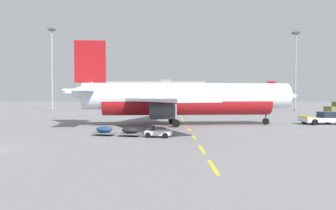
% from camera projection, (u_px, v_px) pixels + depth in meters
% --- Properties ---
extents(ground, '(400.00, 400.00, 0.00)m').
position_uv_depth(ground, '(287.00, 117.00, 63.39)').
color(ground, slate).
extents(apron_paint_markings, '(8.00, 95.92, 0.01)m').
position_uv_depth(apron_paint_markings, '(181.00, 118.00, 61.75)').
color(apron_paint_markings, yellow).
rests_on(apron_paint_markings, ground).
extents(airliner_foreground, '(34.82, 34.52, 12.20)m').
position_uv_depth(airliner_foreground, '(183.00, 98.00, 45.02)').
color(airliner_foreground, silver).
rests_on(airliner_foreground, ground).
extents(pushback_tug, '(6.27, 3.70, 2.08)m').
position_uv_depth(pushback_tug, '(322.00, 118.00, 46.89)').
color(pushback_tug, silver).
rests_on(pushback_tug, ground).
extents(airliner_mid_left, '(30.42, 29.72, 10.74)m').
position_uv_depth(airliner_mid_left, '(245.00, 98.00, 125.78)').
color(airliner_mid_left, silver).
rests_on(airliner_mid_left, ground).
extents(baggage_train, '(8.70, 3.54, 1.14)m').
position_uv_depth(baggage_train, '(130.00, 131.00, 32.52)').
color(baggage_train, silver).
rests_on(baggage_train, ground).
extents(apron_light_mast_near, '(1.80, 1.80, 23.93)m').
position_uv_depth(apron_light_mast_near, '(51.00, 60.00, 89.13)').
color(apron_light_mast_near, slate).
rests_on(apron_light_mast_near, ground).
extents(apron_light_mast_far, '(1.80, 1.80, 23.03)m').
position_uv_depth(apron_light_mast_far, '(295.00, 62.00, 89.56)').
color(apron_light_mast_far, slate).
rests_on(apron_light_mast_far, ground).
extents(terminal_satellite, '(61.48, 26.08, 14.00)m').
position_uv_depth(terminal_satellite, '(150.00, 93.00, 177.63)').
color(terminal_satellite, '#9E998E').
rests_on(terminal_satellite, ground).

